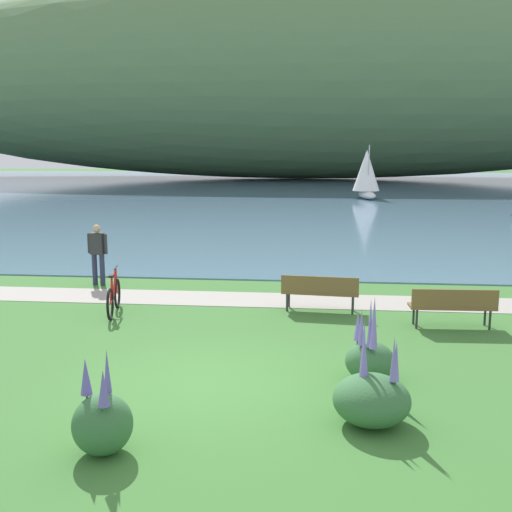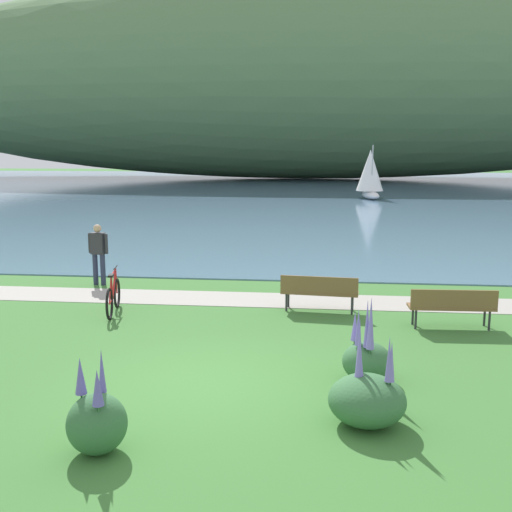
# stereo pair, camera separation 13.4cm
# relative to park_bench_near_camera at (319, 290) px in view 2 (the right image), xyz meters

# --- Properties ---
(ground_plane) EXTENTS (200.00, 200.00, 0.00)m
(ground_plane) POSITION_rel_park_bench_near_camera_xyz_m (-1.85, -4.61, -0.52)
(ground_plane) COLOR #3D7533
(bay_water) EXTENTS (180.00, 80.00, 0.04)m
(bay_water) POSITION_rel_park_bench_near_camera_xyz_m (-1.85, 43.21, -0.50)
(bay_water) COLOR #5B7F9E
(bay_water) RESTS_ON ground
(distant_hillside) EXTENTS (117.38, 28.00, 23.98)m
(distant_hillside) POSITION_rel_park_bench_near_camera_xyz_m (-2.18, 62.49, 11.51)
(distant_hillside) COLOR #567A4C
(distant_hillside) RESTS_ON bay_water
(shoreline_path) EXTENTS (60.00, 1.50, 0.01)m
(shoreline_path) POSITION_rel_park_bench_near_camera_xyz_m (-1.85, 0.98, -0.52)
(shoreline_path) COLOR #A39E93
(shoreline_path) RESTS_ON ground
(park_bench_near_camera) EXTENTS (1.84, 0.65, 0.88)m
(park_bench_near_camera) POSITION_rel_park_bench_near_camera_xyz_m (0.00, 0.00, 0.00)
(park_bench_near_camera) COLOR brown
(park_bench_near_camera) RESTS_ON ground
(park_bench_further_along) EXTENTS (1.82, 0.55, 0.88)m
(park_bench_further_along) POSITION_rel_park_bench_near_camera_xyz_m (2.81, -1.03, 0.00)
(park_bench_further_along) COLOR brown
(park_bench_further_along) RESTS_ON ground
(bicycle_leaning_near_bench) EXTENTS (0.36, 1.75, 1.01)m
(bicycle_leaning_near_bench) POSITION_rel_park_bench_near_camera_xyz_m (-4.76, -0.64, -0.12)
(bicycle_leaning_near_bench) COLOR black
(bicycle_leaning_near_bench) RESTS_ON ground
(person_at_shoreline) EXTENTS (0.60, 0.29, 1.71)m
(person_at_shoreline) POSITION_rel_park_bench_near_camera_xyz_m (-6.17, 2.22, 0.46)
(person_at_shoreline) COLOR #282D47
(person_at_shoreline) RESTS_ON ground
(echium_bush_closest_to_camera) EXTENTS (0.76, 0.76, 1.32)m
(echium_bush_closest_to_camera) POSITION_rel_park_bench_near_camera_xyz_m (-2.75, -7.01, -0.10)
(echium_bush_closest_to_camera) COLOR #386B3D
(echium_bush_closest_to_camera) RESTS_ON ground
(echium_bush_beside_closest) EXTENTS (1.08, 1.08, 1.45)m
(echium_bush_beside_closest) POSITION_rel_park_bench_near_camera_xyz_m (0.69, -5.84, -0.15)
(echium_bush_beside_closest) COLOR #386B3D
(echium_bush_beside_closest) RESTS_ON ground
(echium_bush_mid_cluster) EXTENTS (0.82, 0.82, 1.49)m
(echium_bush_mid_cluster) POSITION_rel_park_bench_near_camera_xyz_m (0.80, -4.22, -0.14)
(echium_bush_mid_cluster) COLOR #386B3D
(echium_bush_mid_cluster) RESTS_ON ground
(sailboat_mid_bay) EXTENTS (2.37, 3.51, 3.98)m
(sailboat_mid_bay) POSITION_rel_park_bench_near_camera_xyz_m (3.60, 32.34, 1.39)
(sailboat_mid_bay) COLOR white
(sailboat_mid_bay) RESTS_ON bay_water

